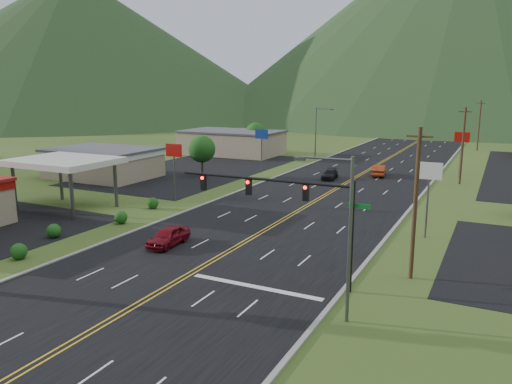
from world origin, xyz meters
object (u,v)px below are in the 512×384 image
at_px(streetlight_west, 317,129).
at_px(gas_canopy, 64,163).
at_px(car_red_far, 379,171).
at_px(car_dark_mid, 330,175).
at_px(streetlight_east, 344,228).
at_px(car_red_near, 168,237).
at_px(traffic_signal, 291,201).

relative_size(streetlight_west, gas_canopy, 0.90).
bearing_deg(car_red_far, car_dark_mid, 35.70).
bearing_deg(streetlight_west, streetlight_east, -69.14).
bearing_deg(car_red_near, streetlight_east, -23.94).
bearing_deg(traffic_signal, gas_canopy, 164.30).
xyz_separation_m(streetlight_east, car_red_far, (-8.51, 46.26, -4.38)).
relative_size(car_red_near, car_dark_mid, 1.01).
xyz_separation_m(gas_canopy, car_red_far, (24.67, 34.26, -4.08)).
xyz_separation_m(traffic_signal, car_dark_mid, (-9.37, 36.81, -4.69)).
height_order(streetlight_west, car_red_far, streetlight_west).
relative_size(gas_canopy, car_dark_mid, 2.28).
height_order(streetlight_west, car_dark_mid, streetlight_west).
bearing_deg(car_dark_mid, car_red_far, 37.63).
distance_m(streetlight_east, car_red_far, 47.24).
bearing_deg(gas_canopy, streetlight_west, 77.87).
relative_size(traffic_signal, car_red_near, 2.96).
height_order(traffic_signal, streetlight_east, streetlight_east).
distance_m(gas_canopy, car_dark_mid, 34.83).
bearing_deg(car_red_far, traffic_signal, 86.40).
bearing_deg(streetlight_east, traffic_signal, 139.61).
xyz_separation_m(streetlight_west, gas_canopy, (-10.32, -48.00, -0.31)).
relative_size(traffic_signal, gas_canopy, 1.31).
bearing_deg(streetlight_east, car_dark_mid, 109.02).
height_order(car_red_near, car_red_far, car_red_far).
distance_m(streetlight_east, car_dark_mid, 43.40).
relative_size(traffic_signal, car_dark_mid, 2.99).
height_order(traffic_signal, car_red_near, traffic_signal).
relative_size(streetlight_east, car_red_near, 2.03).
bearing_deg(gas_canopy, car_red_near, -17.90).
relative_size(traffic_signal, car_red_far, 2.71).
bearing_deg(traffic_signal, car_dark_mid, 104.28).
distance_m(streetlight_west, car_red_far, 20.35).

